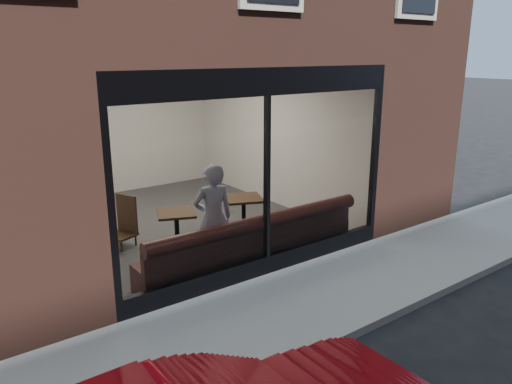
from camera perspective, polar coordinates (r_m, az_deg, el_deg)
ground at (r=6.76m, az=12.30°, el=-14.97°), size 120.00×120.00×0.00m
sidewalk_near at (r=7.36m, az=6.33°, el=-11.95°), size 40.00×2.00×0.01m
kerb_near at (r=6.70m, az=12.66°, el=-14.68°), size 40.00×0.10×0.12m
host_building_pier_right at (r=14.44m, az=-1.54°, el=8.55°), size 2.50×12.00×3.20m
host_building_backfill at (r=15.49m, az=-19.76°, el=8.13°), size 5.00×6.00×3.20m
cafe_floor at (r=10.38m, az=-8.87°, el=-3.52°), size 6.00×6.00×0.00m
cafe_ceiling at (r=9.81m, az=-9.67°, el=14.24°), size 6.00×6.00×0.00m
cafe_wall_back at (r=12.67m, az=-15.61°, el=6.96°), size 5.00×0.00×5.00m
cafe_wall_left at (r=9.12m, az=-23.23°, el=3.01°), size 0.00×6.00×6.00m
cafe_wall_right at (r=11.32m, az=2.03°, el=6.54°), size 0.00×6.00×6.00m
storefront_kick at (r=8.01m, az=1.20°, el=-8.29°), size 5.00×0.10×0.30m
storefront_header at (r=7.32m, az=1.33°, el=12.52°), size 5.00×0.10×0.40m
storefront_mullion at (r=7.55m, az=1.26°, el=1.46°), size 0.06×0.10×2.50m
storefront_glass at (r=7.52m, az=1.40°, el=1.41°), size 4.80×0.00×4.80m
banquette at (r=8.27m, az=-0.51°, el=-6.91°), size 4.00×0.55×0.45m
person at (r=7.90m, az=-4.91°, el=-3.01°), size 0.72×0.56×1.76m
cafe_table_left at (r=8.67m, az=-9.11°, el=-2.40°), size 0.83×0.83×0.04m
cafe_table_right at (r=9.42m, az=-1.43°, el=-0.73°), size 0.88×0.88×0.04m
cafe_chair_left at (r=9.29m, az=-15.21°, el=-4.79°), size 0.61×0.61×0.04m
wall_poster at (r=8.54m, az=-21.88°, el=1.94°), size 0.02×0.53×0.70m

